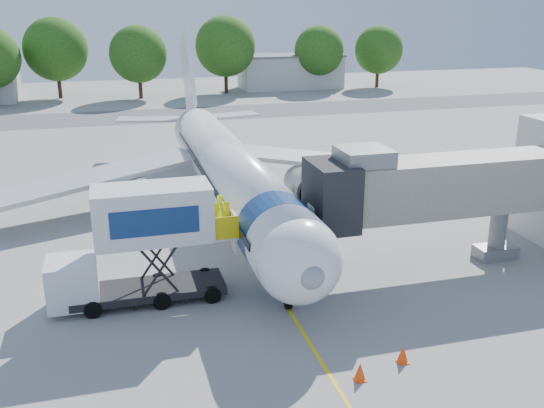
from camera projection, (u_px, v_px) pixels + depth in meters
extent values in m
plane|color=gray|center=(242.00, 235.00, 36.18)|extent=(160.00, 160.00, 0.00)
cube|color=yellow|center=(242.00, 235.00, 36.18)|extent=(0.15, 70.00, 0.01)
cube|color=#59595B|center=(167.00, 115.00, 74.60)|extent=(120.00, 10.00, 0.01)
cylinder|color=white|center=(231.00, 174.00, 37.98)|extent=(3.70, 28.00, 3.70)
sphere|color=white|center=(299.00, 261.00, 25.17)|extent=(3.70, 3.70, 3.70)
sphere|color=gray|center=(311.00, 276.00, 23.76)|extent=(1.10, 1.10, 1.10)
cone|color=white|center=(192.00, 124.00, 53.53)|extent=(3.70, 6.00, 3.70)
cube|color=white|center=(188.00, 74.00, 53.11)|extent=(0.35, 7.26, 8.29)
cube|color=#B9BBBE|center=(343.00, 161.00, 43.67)|extent=(16.17, 9.32, 1.42)
cube|color=#B9BBBE|center=(84.00, 180.00, 39.14)|extent=(16.17, 9.32, 1.42)
cylinder|color=#999BA0|center=(306.00, 186.00, 41.27)|extent=(2.10, 3.60, 2.10)
cylinder|color=#999BA0|center=(142.00, 199.00, 38.51)|extent=(2.10, 3.60, 2.10)
cube|color=black|center=(301.00, 253.00, 24.76)|extent=(2.60, 1.39, 0.81)
cylinder|color=navy|center=(279.00, 235.00, 27.92)|extent=(3.73, 2.00, 3.73)
cylinder|color=silver|center=(288.00, 293.00, 27.26)|extent=(0.16, 0.16, 1.50)
cylinder|color=black|center=(288.00, 302.00, 27.39)|extent=(0.25, 0.64, 0.64)
cylinder|color=black|center=(259.00, 195.00, 42.18)|extent=(0.35, 0.90, 0.90)
cylinder|color=black|center=(185.00, 201.00, 40.88)|extent=(0.35, 0.90, 0.90)
cube|color=#A59C8D|center=(444.00, 185.00, 30.65)|extent=(13.60, 2.60, 2.80)
cube|color=black|center=(331.00, 195.00, 29.12)|extent=(2.00, 3.20, 3.20)
cube|color=slate|center=(364.00, 156.00, 28.95)|extent=(2.40, 2.40, 0.80)
cylinder|color=slate|center=(498.00, 232.00, 32.45)|extent=(0.90, 0.90, 3.00)
cube|color=slate|center=(495.00, 252.00, 32.82)|extent=(2.20, 1.20, 0.70)
cylinder|color=black|center=(481.00, 254.00, 32.59)|extent=(0.30, 0.70, 0.70)
cylinder|color=black|center=(509.00, 250.00, 33.04)|extent=(0.30, 0.70, 0.70)
cube|color=black|center=(149.00, 289.00, 28.10)|extent=(7.00, 2.30, 0.35)
cube|color=silver|center=(73.00, 282.00, 27.02)|extent=(2.20, 2.20, 2.10)
cube|color=black|center=(72.00, 273.00, 26.87)|extent=(1.90, 2.10, 0.70)
cube|color=silver|center=(153.00, 213.00, 27.03)|extent=(5.20, 2.40, 2.50)
cube|color=navy|center=(155.00, 223.00, 25.91)|extent=(3.80, 0.04, 1.20)
cube|color=silver|center=(223.00, 232.00, 28.20)|extent=(1.10, 2.20, 0.10)
cube|color=#DBC70B|center=(227.00, 228.00, 27.07)|extent=(1.10, 0.06, 1.10)
cube|color=#DBC70B|center=(218.00, 213.00, 28.99)|extent=(1.10, 0.06, 1.10)
cylinder|color=black|center=(212.00, 295.00, 27.89)|extent=(0.80, 0.25, 0.80)
cylinder|color=black|center=(205.00, 276.00, 29.81)|extent=(0.80, 0.25, 0.80)
cylinder|color=black|center=(93.00, 310.00, 26.56)|extent=(0.80, 0.25, 0.80)
cylinder|color=black|center=(93.00, 289.00, 28.48)|extent=(0.80, 0.25, 0.80)
imported|color=#CAF019|center=(222.00, 213.00, 27.90)|extent=(0.62, 0.75, 1.76)
cube|color=silver|center=(264.00, 405.00, 19.81)|extent=(3.82, 2.83, 1.37)
cube|color=navy|center=(264.00, 394.00, 19.67)|extent=(2.41, 2.23, 0.34)
cylinder|color=black|center=(285.00, 389.00, 21.20)|extent=(0.73, 0.46, 0.69)
cone|color=#FB440D|center=(403.00, 354.00, 23.26)|extent=(0.46, 0.46, 0.73)
cube|color=#FB440D|center=(402.00, 362.00, 23.37)|extent=(0.41, 0.41, 0.04)
cone|color=#FB440D|center=(360.00, 372.00, 22.17)|extent=(0.45, 0.45, 0.72)
cube|color=#FB440D|center=(360.00, 379.00, 22.28)|extent=(0.41, 0.41, 0.04)
cube|color=beige|center=(290.00, 72.00, 97.64)|extent=(16.00, 7.00, 5.00)
cube|color=slate|center=(291.00, 55.00, 96.80)|extent=(16.40, 7.40, 0.30)
cylinder|color=#382314|center=(59.00, 84.00, 87.18)|extent=(0.56, 0.56, 4.02)
sphere|color=#1E4D14|center=(56.00, 49.00, 85.63)|extent=(8.92, 8.92, 8.92)
cylinder|color=#382314|center=(140.00, 86.00, 87.10)|extent=(0.56, 0.56, 3.63)
sphere|color=#1E4D14|center=(138.00, 54.00, 85.69)|extent=(8.07, 8.07, 8.07)
cylinder|color=#382314|center=(226.00, 80.00, 92.06)|extent=(0.56, 0.56, 4.04)
sphere|color=#1E4D14|center=(225.00, 46.00, 90.50)|extent=(8.98, 8.98, 8.98)
cylinder|color=#382314|center=(318.00, 78.00, 96.39)|extent=(0.56, 0.56, 3.49)
sphere|color=#1E4D14|center=(319.00, 51.00, 95.04)|extent=(7.76, 7.76, 7.76)
cylinder|color=#382314|center=(377.00, 76.00, 98.88)|extent=(0.56, 0.56, 3.46)
sphere|color=#1E4D14|center=(379.00, 50.00, 97.54)|extent=(7.68, 7.68, 7.68)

